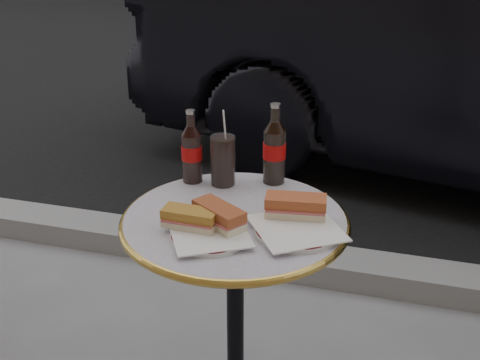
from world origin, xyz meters
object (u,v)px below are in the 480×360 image
(cola_bottle_left, at_px, (192,146))
(cola_glass, at_px, (223,160))
(plate_right, at_px, (297,231))
(cola_bottle_right, at_px, (275,144))
(bistro_table, at_px, (235,327))
(plate_left, at_px, (210,236))

(cola_bottle_left, bearing_deg, cola_glass, 2.58)
(plate_right, relative_size, cola_bottle_left, 0.97)
(cola_bottle_right, distance_m, cola_glass, 0.16)
(bistro_table, xyz_separation_m, cola_glass, (-0.10, 0.20, 0.44))
(cola_bottle_right, relative_size, cola_glass, 1.61)
(cola_glass, bearing_deg, cola_bottle_left, -177.42)
(bistro_table, relative_size, plate_left, 3.67)
(bistro_table, bearing_deg, plate_right, -12.75)
(bistro_table, distance_m, cola_bottle_left, 0.55)
(plate_right, distance_m, cola_bottle_left, 0.45)
(plate_right, distance_m, cola_glass, 0.37)
(plate_left, relative_size, cola_bottle_right, 0.80)
(bistro_table, distance_m, plate_right, 0.41)
(plate_left, distance_m, cola_glass, 0.34)
(plate_left, distance_m, plate_right, 0.22)
(cola_bottle_right, xyz_separation_m, cola_glass, (-0.14, -0.06, -0.05))
(bistro_table, bearing_deg, plate_left, -103.03)
(bistro_table, height_order, cola_bottle_right, cola_bottle_right)
(bistro_table, relative_size, plate_right, 3.33)
(plate_right, relative_size, cola_glass, 1.43)
(bistro_table, bearing_deg, cola_bottle_left, 134.94)
(plate_right, distance_m, cola_bottle_right, 0.34)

